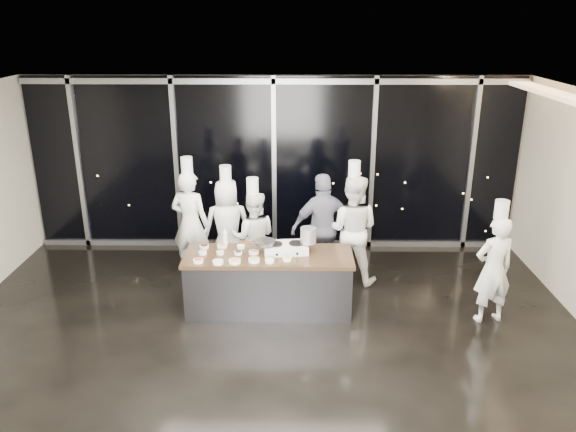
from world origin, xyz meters
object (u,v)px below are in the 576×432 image
(chef_side, at_px, (494,268))
(stove, at_px, (286,248))
(chef_far_left, at_px, (190,223))
(chef_right, at_px, (352,229))
(guest, at_px, (323,228))
(frying_pan, at_px, (264,242))
(demo_counter, at_px, (269,282))
(chef_center, at_px, (254,237))
(stock_pot, at_px, (308,235))
(chef_left, at_px, (228,226))

(chef_side, bearing_deg, stove, -20.57)
(chef_far_left, bearing_deg, chef_right, -167.68)
(stove, xyz_separation_m, guest, (0.60, 0.95, -0.05))
(frying_pan, bearing_deg, demo_counter, -52.49)
(frying_pan, relative_size, chef_center, 0.30)
(frying_pan, relative_size, guest, 0.30)
(stock_pot, height_order, chef_far_left, chef_far_left)
(frying_pan, bearing_deg, chef_side, -11.97)
(stove, distance_m, chef_left, 1.59)
(chef_left, distance_m, guest, 1.63)
(chef_left, distance_m, chef_side, 4.26)
(frying_pan, height_order, chef_left, chef_left)
(stove, xyz_separation_m, frying_pan, (-0.31, -0.03, 0.10))
(stock_pot, distance_m, chef_far_left, 2.25)
(stove, relative_size, stock_pot, 2.94)
(guest, bearing_deg, demo_counter, 36.95)
(frying_pan, bearing_deg, chef_center, 97.77)
(demo_counter, relative_size, chef_center, 1.38)
(stock_pot, distance_m, chef_side, 2.66)
(frying_pan, xyz_separation_m, chef_far_left, (-1.30, 1.17, -0.14))
(guest, bearing_deg, chef_right, 162.21)
(chef_far_left, xyz_separation_m, chef_side, (4.55, -1.50, -0.11))
(stock_pot, xyz_separation_m, chef_far_left, (-1.94, 1.11, -0.23))
(demo_counter, bearing_deg, stock_pot, 11.71)
(stove, relative_size, chef_left, 0.36)
(guest, bearing_deg, chef_far_left, -18.89)
(stock_pot, relative_size, chef_left, 0.12)
(chef_right, bearing_deg, chef_far_left, 11.36)
(frying_pan, xyz_separation_m, stock_pot, (0.64, 0.05, 0.09))
(guest, bearing_deg, chef_side, 136.66)
(guest, xyz_separation_m, chef_side, (2.34, -1.31, -0.09))
(demo_counter, distance_m, chef_center, 1.07)
(guest, bearing_deg, stove, 43.67)
(chef_left, bearing_deg, stove, 121.67)
(stock_pot, xyz_separation_m, chef_side, (2.61, -0.39, -0.33))
(guest, height_order, chef_side, guest)
(chef_far_left, distance_m, guest, 2.21)
(chef_far_left, relative_size, guest, 1.12)
(stove, height_order, stock_pot, stock_pot)
(chef_right, bearing_deg, chef_center, 17.65)
(chef_side, bearing_deg, demo_counter, -18.23)
(chef_right, height_order, chef_side, chef_right)
(chef_far_left, xyz_separation_m, chef_left, (0.61, 0.10, -0.09))
(demo_counter, xyz_separation_m, stock_pot, (0.58, 0.12, 0.70))
(stove, relative_size, chef_far_left, 0.33)
(chef_left, bearing_deg, chef_side, 150.46)
(stock_pot, xyz_separation_m, guest, (0.27, 0.93, -0.24))
(stove, bearing_deg, chef_side, -13.25)
(chef_center, xyz_separation_m, guest, (1.14, 0.08, 0.13))
(chef_right, bearing_deg, stove, 56.84)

